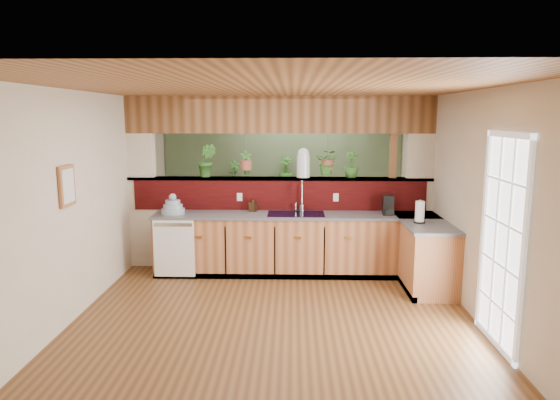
{
  "coord_description": "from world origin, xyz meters",
  "views": [
    {
      "loc": [
        0.2,
        -6.15,
        2.31
      ],
      "look_at": [
        0.02,
        0.7,
        1.15
      ],
      "focal_mm": 32.0,
      "sensor_mm": 36.0,
      "label": 1
    }
  ],
  "objects_px": {
    "shelving_console": "(258,211)",
    "paper_towel": "(420,212)",
    "coffee_maker": "(388,206)",
    "soap_dispenser": "(253,205)",
    "glass_jar": "(303,163)",
    "faucet": "(302,195)",
    "dish_stack": "(173,207)"
  },
  "relations": [
    {
      "from": "glass_jar",
      "to": "shelving_console",
      "type": "relative_size",
      "value": 0.27
    },
    {
      "from": "faucet",
      "to": "soap_dispenser",
      "type": "height_order",
      "value": "faucet"
    },
    {
      "from": "faucet",
      "to": "coffee_maker",
      "type": "relative_size",
      "value": 1.7
    },
    {
      "from": "dish_stack",
      "to": "coffee_maker",
      "type": "relative_size",
      "value": 1.21
    },
    {
      "from": "faucet",
      "to": "shelving_console",
      "type": "height_order",
      "value": "faucet"
    },
    {
      "from": "coffee_maker",
      "to": "paper_towel",
      "type": "relative_size",
      "value": 0.9
    },
    {
      "from": "coffee_maker",
      "to": "shelving_console",
      "type": "bearing_deg",
      "value": 137.46
    },
    {
      "from": "faucet",
      "to": "coffee_maker",
      "type": "xyz_separation_m",
      "value": [
        1.25,
        -0.16,
        -0.13
      ]
    },
    {
      "from": "dish_stack",
      "to": "paper_towel",
      "type": "bearing_deg",
      "value": -9.03
    },
    {
      "from": "soap_dispenser",
      "to": "glass_jar",
      "type": "distance_m",
      "value": 0.99
    },
    {
      "from": "coffee_maker",
      "to": "paper_towel",
      "type": "height_order",
      "value": "paper_towel"
    },
    {
      "from": "coffee_maker",
      "to": "glass_jar",
      "type": "xyz_separation_m",
      "value": [
        -1.22,
        0.38,
        0.58
      ]
    },
    {
      "from": "shelving_console",
      "to": "paper_towel",
      "type": "bearing_deg",
      "value": -67.33
    },
    {
      "from": "soap_dispenser",
      "to": "coffee_maker",
      "type": "height_order",
      "value": "coffee_maker"
    },
    {
      "from": "soap_dispenser",
      "to": "paper_towel",
      "type": "distance_m",
      "value": 2.4
    },
    {
      "from": "dish_stack",
      "to": "soap_dispenser",
      "type": "bearing_deg",
      "value": 9.99
    },
    {
      "from": "dish_stack",
      "to": "soap_dispenser",
      "type": "height_order",
      "value": "dish_stack"
    },
    {
      "from": "soap_dispenser",
      "to": "shelving_console",
      "type": "distance_m",
      "value": 2.17
    },
    {
      "from": "soap_dispenser",
      "to": "paper_towel",
      "type": "relative_size",
      "value": 0.67
    },
    {
      "from": "soap_dispenser",
      "to": "faucet",
      "type": "bearing_deg",
      "value": -1.25
    },
    {
      "from": "paper_towel",
      "to": "faucet",
      "type": "bearing_deg",
      "value": 154.83
    },
    {
      "from": "coffee_maker",
      "to": "glass_jar",
      "type": "relative_size",
      "value": 0.64
    },
    {
      "from": "paper_towel",
      "to": "glass_jar",
      "type": "relative_size",
      "value": 0.71
    },
    {
      "from": "faucet",
      "to": "paper_towel",
      "type": "height_order",
      "value": "faucet"
    },
    {
      "from": "soap_dispenser",
      "to": "glass_jar",
      "type": "relative_size",
      "value": 0.47
    },
    {
      "from": "shelving_console",
      "to": "dish_stack",
      "type": "bearing_deg",
      "value": -131.9
    },
    {
      "from": "dish_stack",
      "to": "glass_jar",
      "type": "relative_size",
      "value": 0.77
    },
    {
      "from": "coffee_maker",
      "to": "paper_towel",
      "type": "distance_m",
      "value": 0.65
    },
    {
      "from": "coffee_maker",
      "to": "shelving_console",
      "type": "relative_size",
      "value": 0.17
    },
    {
      "from": "coffee_maker",
      "to": "paper_towel",
      "type": "bearing_deg",
      "value": -55.78
    },
    {
      "from": "glass_jar",
      "to": "shelving_console",
      "type": "xyz_separation_m",
      "value": [
        -0.82,
        1.9,
        -1.11
      ]
    },
    {
      "from": "dish_stack",
      "to": "paper_towel",
      "type": "xyz_separation_m",
      "value": [
        3.43,
        -0.55,
        0.05
      ]
    }
  ]
}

